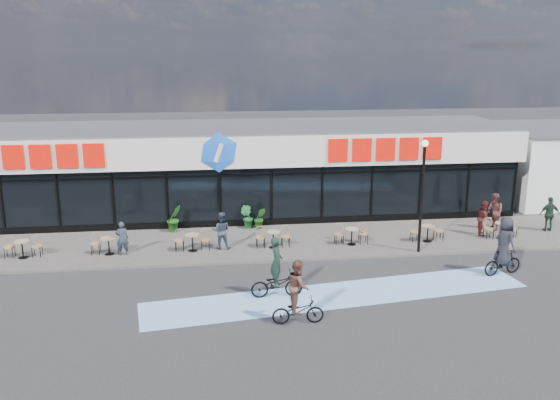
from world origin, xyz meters
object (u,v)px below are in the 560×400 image
object	(u,v)px
potted_plant_right	(247,217)
pedestrian_b	(484,218)
potted_plant_left	(174,218)
potted_plant_mid	(260,218)
pedestrian_c	(549,214)
patron_right	(221,231)
cyclist_a	(277,277)
pedestrian_a	(494,212)
lamp_post	(422,186)
patron_left	(122,238)
cyclist_b	(504,250)

from	to	relation	value
potted_plant_right	pedestrian_b	size ratio (longest dim) A/B	0.68
potted_plant_left	potted_plant_mid	world-z (taller)	potted_plant_left
potted_plant_right	pedestrian_c	distance (m)	14.34
patron_right	cyclist_a	distance (m)	5.44
pedestrian_a	potted_plant_right	bearing A→B (deg)	-101.93
lamp_post	patron_left	size ratio (longest dim) A/B	3.31
lamp_post	pedestrian_a	bearing A→B (deg)	29.16
patron_left	lamp_post	bearing A→B (deg)	165.46
pedestrian_a	cyclist_b	distance (m)	5.73
potted_plant_mid	patron_left	bearing A→B (deg)	-153.50
pedestrian_b	cyclist_a	distance (m)	11.78
potted_plant_left	pedestrian_b	distance (m)	14.46
cyclist_b	pedestrian_a	bearing A→B (deg)	67.16
lamp_post	cyclist_a	bearing A→B (deg)	-150.46
potted_plant_left	patron_right	xyz separation A→B (m)	(2.14, -2.77, 0.18)
potted_plant_left	pedestrian_b	bearing A→B (deg)	-8.94
cyclist_b	cyclist_a	bearing A→B (deg)	-173.58
potted_plant_mid	pedestrian_a	xyz separation A→B (m)	(11.04, -1.61, 0.38)
potted_plant_right	potted_plant_left	bearing A→B (deg)	-178.13
cyclist_a	pedestrian_b	bearing A→B (deg)	28.66
potted_plant_right	patron_left	bearing A→B (deg)	-150.02
patron_left	patron_right	distance (m)	4.15
potted_plant_mid	patron_left	world-z (taller)	patron_left
patron_left	pedestrian_c	distance (m)	19.63
lamp_post	pedestrian_b	distance (m)	4.75
patron_left	patron_right	xyz separation A→B (m)	(4.14, 0.26, 0.10)
patron_right	potted_plant_left	bearing A→B (deg)	-45.01
patron_left	cyclist_b	distance (m)	15.37
potted_plant_left	lamp_post	bearing A→B (deg)	-21.79
pedestrian_a	cyclist_a	distance (m)	12.81
pedestrian_b	pedestrian_a	bearing A→B (deg)	-32.40
potted_plant_left	pedestrian_b	world-z (taller)	pedestrian_b
pedestrian_c	cyclist_a	xyz separation A→B (m)	(-13.66, -5.79, -0.19)
potted_plant_left	cyclist_a	distance (m)	8.83
patron_left	cyclist_a	world-z (taller)	cyclist_a
patron_left	pedestrian_b	bearing A→B (deg)	173.53
patron_right	patron_left	bearing A→B (deg)	10.87
potted_plant_right	patron_right	xyz separation A→B (m)	(-1.31, -2.89, 0.28)
pedestrian_c	cyclist_b	bearing A→B (deg)	49.06
potted_plant_left	cyclist_a	xyz separation A→B (m)	(3.95, -7.90, 0.00)
potted_plant_mid	patron_right	distance (m)	3.38
potted_plant_left	patron_right	world-z (taller)	patron_right
potted_plant_right	potted_plant_mid	bearing A→B (deg)	-11.25
potted_plant_right	pedestrian_a	xyz separation A→B (m)	(11.65, -1.73, 0.35)
patron_right	pedestrian_a	size ratio (longest dim) A/B	0.92
potted_plant_left	potted_plant_mid	xyz separation A→B (m)	(4.06, -0.01, -0.12)
potted_plant_left	cyclist_a	bearing A→B (deg)	-63.45
potted_plant_right	cyclist_a	world-z (taller)	cyclist_a
patron_right	cyclist_b	size ratio (longest dim) A/B	0.70
pedestrian_a	pedestrian_c	size ratio (longest dim) A/B	1.08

